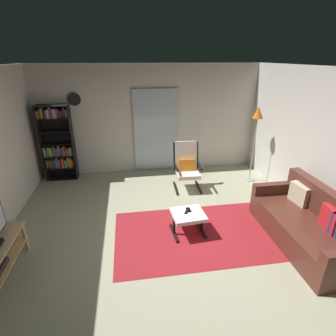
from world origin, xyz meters
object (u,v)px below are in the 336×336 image
ottoman (188,217)px  tv_remote (187,211)px  lounge_armchair (187,165)px  floor_lamp_by_shelf (257,120)px  leather_sofa (309,225)px  cell_phone (188,210)px  wall_clock (74,99)px  bookshelf_near_tv (58,143)px

ottoman → tv_remote: (-0.02, 0.04, 0.08)m
lounge_armchair → floor_lamp_by_shelf: bearing=3.1°
leather_sofa → lounge_armchair: bearing=123.6°
floor_lamp_by_shelf → lounge_armchair: bearing=-176.9°
lounge_armchair → cell_phone: bearing=-101.5°
tv_remote → wall_clock: wall_clock is taller
cell_phone → wall_clock: bearing=124.5°
cell_phone → floor_lamp_by_shelf: (1.89, 1.66, 1.08)m
floor_lamp_by_shelf → wall_clock: wall_clock is taller
bookshelf_near_tv → ottoman: size_ratio=3.17×
tv_remote → lounge_armchair: bearing=104.5°
leather_sofa → floor_lamp_by_shelf: 2.56m
lounge_armchair → tv_remote: lounge_armchair is taller
cell_phone → floor_lamp_by_shelf: 2.74m
leather_sofa → cell_phone: size_ratio=14.00×
bookshelf_near_tv → floor_lamp_by_shelf: bookshelf_near_tv is taller
leather_sofa → tv_remote: bearing=162.6°
leather_sofa → lounge_armchair: lounge_armchair is taller
bookshelf_near_tv → tv_remote: bearing=-45.3°
ottoman → leather_sofa: bearing=-16.4°
leather_sofa → ottoman: bearing=163.6°
wall_clock → lounge_armchair: bearing=-23.8°
bookshelf_near_tv → ottoman: (2.53, -2.57, -0.57)m
floor_lamp_by_shelf → wall_clock: bearing=166.3°
bookshelf_near_tv → wall_clock: bearing=17.3°
lounge_armchair → ottoman: 1.72m
bookshelf_near_tv → floor_lamp_by_shelf: 4.55m
bookshelf_near_tv → leather_sofa: bearing=-35.6°
lounge_armchair → wall_clock: (-2.40, 1.05, 1.32)m
bookshelf_near_tv → lounge_armchair: bearing=-17.5°
leather_sofa → cell_phone: 1.89m
lounge_armchair → cell_phone: (-0.32, -1.58, -0.15)m
cell_phone → floor_lamp_by_shelf: size_ratio=0.08×
bookshelf_near_tv → floor_lamp_by_shelf: (4.44, -0.82, 0.58)m
bookshelf_near_tv → cell_phone: bookshelf_near_tv is taller
tv_remote → cell_phone: bearing=76.4°
tv_remote → cell_phone: size_ratio=1.03×
cell_phone → ottoman: bearing=-108.0°
cell_phone → leather_sofa: bearing=-22.9°
bookshelf_near_tv → wall_clock: (0.48, 0.15, 0.97)m
lounge_armchair → tv_remote: (-0.36, -1.63, -0.15)m
tv_remote → floor_lamp_by_shelf: (1.93, 1.71, 1.08)m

